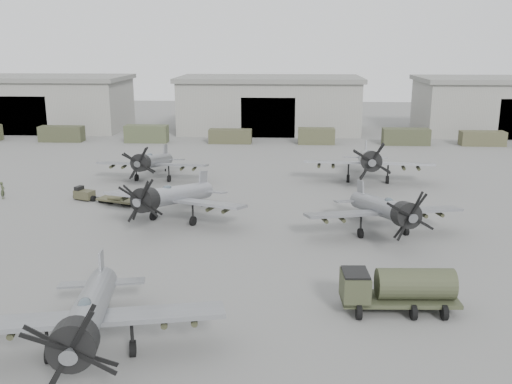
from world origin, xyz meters
TOP-DOWN VIEW (x-y plane):
  - ground at (0.00, 0.00)m, footprint 220.00×220.00m
  - hangar_left at (-38.00, 61.96)m, footprint 29.00×14.80m
  - hangar_center at (0.00, 61.96)m, footprint 29.00×14.80m
  - hangar_right at (38.00, 61.96)m, footprint 29.00×14.80m
  - support_truck_1 at (-29.79, 50.00)m, footprint 6.28×2.20m
  - support_truck_2 at (-17.30, 50.00)m, footprint 6.12×2.20m
  - support_truck_3 at (-5.19, 50.00)m, footprint 6.07×2.20m
  - support_truck_4 at (7.04, 50.00)m, footprint 5.14×2.20m
  - support_truck_5 at (19.57, 50.00)m, footprint 6.49×2.20m
  - support_truck_6 at (30.13, 50.00)m, footprint 6.07×2.20m
  - aircraft_near_1 at (-5.77, -7.73)m, footprint 12.40×11.16m
  - aircraft_mid_1 at (-6.13, 12.57)m, footprint 12.04×10.85m
  - aircraft_mid_2 at (10.21, 10.15)m, footprint 11.85×10.67m
  - aircraft_far_0 at (-10.94, 26.34)m, footprint 11.54×10.38m
  - aircraft_far_1 at (11.23, 26.91)m, footprint 13.19×11.87m
  - fuel_tanker at (8.96, -1.95)m, footprint 6.28×3.04m
  - tug_trailer at (-14.18, 18.41)m, footprint 6.32×3.38m
  - ground_crew at (-23.12, 18.94)m, footprint 0.47×0.64m

SIDE VIEW (x-z plane):
  - ground at x=0.00m, z-range 0.00..0.00m
  - tug_trailer at x=-14.18m, z-range -0.16..1.11m
  - ground_crew at x=-23.12m, z-range 0.00..1.61m
  - support_truck_3 at x=-5.19m, z-range 0.00..1.97m
  - support_truck_6 at x=30.13m, z-range 0.00..1.99m
  - support_truck_4 at x=7.04m, z-range 0.00..2.23m
  - support_truck_1 at x=-29.79m, z-range 0.00..2.23m
  - support_truck_5 at x=19.57m, z-range 0.00..2.29m
  - support_truck_2 at x=-17.30m, z-range 0.00..2.46m
  - fuel_tanker at x=8.96m, z-range 0.18..2.57m
  - aircraft_far_0 at x=-10.94m, z-range -0.21..4.40m
  - aircraft_mid_2 at x=10.21m, z-range -0.21..4.50m
  - aircraft_mid_1 at x=-6.13m, z-range -0.22..4.62m
  - aircraft_near_1 at x=-5.77m, z-range -0.22..4.70m
  - aircraft_far_1 at x=11.23m, z-range -0.24..5.02m
  - hangar_left at x=-38.00m, z-range 0.02..8.72m
  - hangar_center at x=0.00m, z-range 0.02..8.72m
  - hangar_right at x=38.00m, z-range 0.02..8.72m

